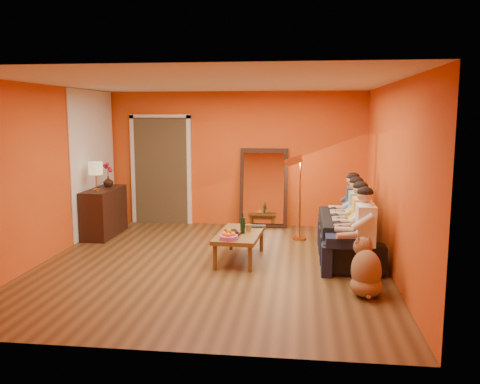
# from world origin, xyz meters

# --- Properties ---
(room_shell) EXTENTS (5.00, 5.50, 2.60)m
(room_shell) POSITION_xyz_m (0.00, 0.37, 1.30)
(room_shell) COLOR brown
(room_shell) RESTS_ON ground
(white_accent) EXTENTS (0.02, 1.90, 2.58)m
(white_accent) POSITION_xyz_m (-2.48, 1.75, 1.30)
(white_accent) COLOR white
(white_accent) RESTS_ON wall_left
(doorway_recess) EXTENTS (1.06, 0.30, 2.10)m
(doorway_recess) POSITION_xyz_m (-1.50, 2.83, 1.05)
(doorway_recess) COLOR #3F2D19
(doorway_recess) RESTS_ON floor
(door_jamb_left) EXTENTS (0.08, 0.06, 2.20)m
(door_jamb_left) POSITION_xyz_m (-2.07, 2.71, 1.05)
(door_jamb_left) COLOR white
(door_jamb_left) RESTS_ON wall_back
(door_jamb_right) EXTENTS (0.08, 0.06, 2.20)m
(door_jamb_right) POSITION_xyz_m (-0.93, 2.71, 1.05)
(door_jamb_right) COLOR white
(door_jamb_right) RESTS_ON wall_back
(door_header) EXTENTS (1.22, 0.06, 0.08)m
(door_header) POSITION_xyz_m (-1.50, 2.71, 2.12)
(door_header) COLOR white
(door_header) RESTS_ON wall_back
(mirror_frame) EXTENTS (0.92, 0.27, 1.51)m
(mirror_frame) POSITION_xyz_m (0.55, 2.63, 0.76)
(mirror_frame) COLOR black
(mirror_frame) RESTS_ON floor
(mirror_glass) EXTENTS (0.78, 0.21, 1.35)m
(mirror_glass) POSITION_xyz_m (0.55, 2.59, 0.76)
(mirror_glass) COLOR white
(mirror_glass) RESTS_ON mirror_frame
(sideboard) EXTENTS (0.44, 1.18, 0.85)m
(sideboard) POSITION_xyz_m (-2.24, 1.55, 0.42)
(sideboard) COLOR black
(sideboard) RESTS_ON floor
(table_lamp) EXTENTS (0.24, 0.24, 0.51)m
(table_lamp) POSITION_xyz_m (-2.24, 1.25, 1.10)
(table_lamp) COLOR beige
(table_lamp) RESTS_ON sideboard
(sofa) EXTENTS (2.16, 0.85, 0.63)m
(sofa) POSITION_xyz_m (2.00, 0.71, 0.32)
(sofa) COLOR black
(sofa) RESTS_ON floor
(coffee_table) EXTENTS (0.70, 1.26, 0.42)m
(coffee_table) POSITION_xyz_m (0.37, 0.29, 0.21)
(coffee_table) COLOR brown
(coffee_table) RESTS_ON floor
(floor_lamp) EXTENTS (0.33, 0.28, 1.44)m
(floor_lamp) POSITION_xyz_m (1.25, 1.64, 0.72)
(floor_lamp) COLOR #CE823C
(floor_lamp) RESTS_ON floor
(dog) EXTENTS (0.40, 0.61, 0.71)m
(dog) POSITION_xyz_m (2.07, -0.99, 0.35)
(dog) COLOR #8E5D40
(dog) RESTS_ON floor
(person_far_left) EXTENTS (0.70, 0.44, 1.22)m
(person_far_left) POSITION_xyz_m (2.13, -0.29, 0.61)
(person_far_left) COLOR white
(person_far_left) RESTS_ON sofa
(person_mid_left) EXTENTS (0.70, 0.44, 1.22)m
(person_mid_left) POSITION_xyz_m (2.13, 0.26, 0.61)
(person_mid_left) COLOR #EDC24F
(person_mid_left) RESTS_ON sofa
(person_mid_right) EXTENTS (0.70, 0.44, 1.22)m
(person_mid_right) POSITION_xyz_m (2.13, 0.81, 0.61)
(person_mid_right) COLOR #81ACC7
(person_mid_right) RESTS_ON sofa
(person_far_right) EXTENTS (0.70, 0.44, 1.22)m
(person_far_right) POSITION_xyz_m (2.13, 1.36, 0.61)
(person_far_right) COLOR #36363B
(person_far_right) RESTS_ON sofa
(fruit_bowl) EXTENTS (0.26, 0.26, 0.16)m
(fruit_bowl) POSITION_xyz_m (0.27, -0.16, 0.50)
(fruit_bowl) COLOR #D94C9F
(fruit_bowl) RESTS_ON coffee_table
(wine_bottle) EXTENTS (0.07, 0.07, 0.31)m
(wine_bottle) POSITION_xyz_m (0.42, 0.24, 0.58)
(wine_bottle) COLOR black
(wine_bottle) RESTS_ON coffee_table
(tumbler) EXTENTS (0.13, 0.13, 0.10)m
(tumbler) POSITION_xyz_m (0.49, 0.41, 0.47)
(tumbler) COLOR #B27F3F
(tumbler) RESTS_ON coffee_table
(laptop) EXTENTS (0.38, 0.27, 0.03)m
(laptop) POSITION_xyz_m (0.55, 0.64, 0.43)
(laptop) COLOR black
(laptop) RESTS_ON coffee_table
(book_lower) EXTENTS (0.21, 0.27, 0.02)m
(book_lower) POSITION_xyz_m (0.19, 0.09, 0.43)
(book_lower) COLOR black
(book_lower) RESTS_ON coffee_table
(book_mid) EXTENTS (0.22, 0.28, 0.02)m
(book_mid) POSITION_xyz_m (0.20, 0.10, 0.45)
(book_mid) COLOR #B51430
(book_mid) RESTS_ON book_lower
(book_upper) EXTENTS (0.24, 0.28, 0.02)m
(book_upper) POSITION_xyz_m (0.19, 0.08, 0.47)
(book_upper) COLOR black
(book_upper) RESTS_ON book_mid
(vase) EXTENTS (0.19, 0.19, 0.20)m
(vase) POSITION_xyz_m (-2.24, 1.80, 0.95)
(vase) COLOR black
(vase) RESTS_ON sideboard
(flowers) EXTENTS (0.17, 0.17, 0.45)m
(flowers) POSITION_xyz_m (-2.24, 1.80, 1.19)
(flowers) COLOR #B51430
(flowers) RESTS_ON vase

